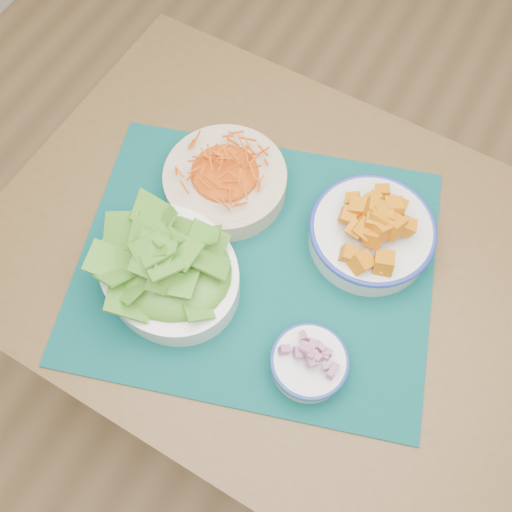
{
  "coord_description": "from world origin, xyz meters",
  "views": [
    {
      "loc": [
        0.06,
        -0.22,
        1.66
      ],
      "look_at": [
        -0.14,
        0.14,
        0.78
      ],
      "focal_mm": 40.0,
      "sensor_mm": 36.0,
      "label": 1
    }
  ],
  "objects_px": {
    "carrot_bowl": "(225,177)",
    "squash_bowl": "(373,228)",
    "placemat": "(256,264)",
    "table": "(306,292)",
    "lettuce_bowl": "(168,266)",
    "onion_bowl": "(309,362)"
  },
  "relations": [
    {
      "from": "carrot_bowl",
      "to": "squash_bowl",
      "type": "distance_m",
      "value": 0.28
    },
    {
      "from": "placemat",
      "to": "squash_bowl",
      "type": "distance_m",
      "value": 0.21
    },
    {
      "from": "table",
      "to": "squash_bowl",
      "type": "bearing_deg",
      "value": 57.23
    },
    {
      "from": "squash_bowl",
      "to": "placemat",
      "type": "bearing_deg",
      "value": -138.85
    },
    {
      "from": "lettuce_bowl",
      "to": "table",
      "type": "bearing_deg",
      "value": 53.0
    },
    {
      "from": "table",
      "to": "carrot_bowl",
      "type": "bearing_deg",
      "value": 163.06
    },
    {
      "from": "table",
      "to": "squash_bowl",
      "type": "relative_size",
      "value": 4.9
    },
    {
      "from": "onion_bowl",
      "to": "table",
      "type": "bearing_deg",
      "value": 114.95
    },
    {
      "from": "table",
      "to": "carrot_bowl",
      "type": "xyz_separation_m",
      "value": [
        -0.21,
        0.07,
        0.15
      ]
    },
    {
      "from": "placemat",
      "to": "squash_bowl",
      "type": "bearing_deg",
      "value": 23.9
    },
    {
      "from": "onion_bowl",
      "to": "carrot_bowl",
      "type": "bearing_deg",
      "value": 141.62
    },
    {
      "from": "table",
      "to": "onion_bowl",
      "type": "height_order",
      "value": "onion_bowl"
    },
    {
      "from": "carrot_bowl",
      "to": "lettuce_bowl",
      "type": "bearing_deg",
      "value": -86.93
    },
    {
      "from": "table",
      "to": "onion_bowl",
      "type": "bearing_deg",
      "value": -64.09
    },
    {
      "from": "table",
      "to": "squash_bowl",
      "type": "xyz_separation_m",
      "value": [
        0.06,
        0.1,
        0.16
      ]
    },
    {
      "from": "lettuce_bowl",
      "to": "placemat",
      "type": "bearing_deg",
      "value": 60.23
    },
    {
      "from": "placemat",
      "to": "squash_bowl",
      "type": "height_order",
      "value": "squash_bowl"
    },
    {
      "from": "table",
      "to": "squash_bowl",
      "type": "distance_m",
      "value": 0.2
    },
    {
      "from": "placemat",
      "to": "onion_bowl",
      "type": "relative_size",
      "value": 4.39
    },
    {
      "from": "placemat",
      "to": "lettuce_bowl",
      "type": "relative_size",
      "value": 1.96
    },
    {
      "from": "table",
      "to": "placemat",
      "type": "bearing_deg",
      "value": -156.23
    },
    {
      "from": "placemat",
      "to": "onion_bowl",
      "type": "distance_m",
      "value": 0.2
    }
  ]
}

